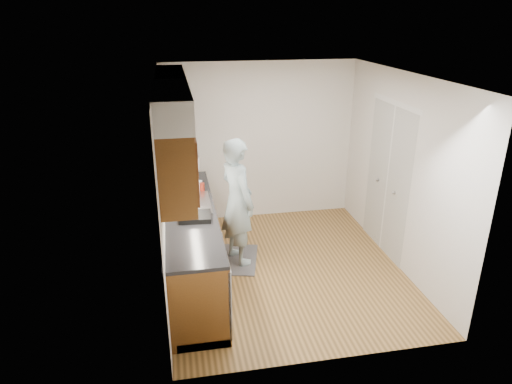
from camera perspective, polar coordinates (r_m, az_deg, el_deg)
The scene contains 16 objects.
floor at distance 6.15m, azimuth 3.63°, elevation -9.44°, with size 3.50×3.50×0.00m, color olive.
ceiling at distance 5.32m, azimuth 4.27°, elevation 14.32°, with size 3.50×3.50×0.00m, color white.
wall_left at distance 5.45m, azimuth -11.54°, elevation 0.54°, with size 0.02×3.50×2.50m, color silver.
wall_right at distance 6.15m, azimuth 17.61°, elevation 2.37°, with size 0.02×3.50×2.50m, color silver.
wall_back at distance 7.24m, azimuth 0.50°, elevation 6.23°, with size 3.00×0.02×2.50m, color silver.
counter at distance 5.76m, azimuth -7.98°, elevation -6.34°, with size 0.64×2.80×1.30m.
upper_cabinets at distance 5.29m, azimuth -10.26°, elevation 7.93°, with size 0.47×2.80×1.21m.
closet_door at distance 6.47m, azimuth 16.09°, elevation 1.35°, with size 0.02×1.22×2.05m, color silver.
floor_mat at distance 6.33m, azimuth -2.23°, elevation -8.40°, with size 0.49×0.84×0.02m, color #5C5C5E.
person at distance 5.90m, azimuth -2.36°, elevation -0.18°, with size 0.68×0.45×1.93m, color #91AAB1.
soap_bottle_a at distance 6.20m, azimuth -8.19°, elevation 1.56°, with size 0.10×0.10×0.25m, color silver.
soap_bottle_b at distance 6.14m, azimuth -7.23°, elevation 1.09°, with size 0.09×0.09×0.19m, color silver.
soap_bottle_c at distance 6.47m, azimuth -8.43°, elevation 1.99°, with size 0.13×0.13×0.17m, color silver.
soda_can at distance 6.09m, azimuth -6.75°, elevation 0.59°, with size 0.07×0.07×0.12m, color #B0311E.
steel_can at distance 6.24m, azimuth -8.13°, elevation 1.04°, with size 0.07×0.07×0.12m, color #A5A5AA.
dish_rack at distance 5.31m, azimuth -7.63°, elevation -3.08°, with size 0.36×0.31×0.06m, color black.
Camera 1 is at (-1.34, -5.10, 3.17)m, focal length 32.00 mm.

